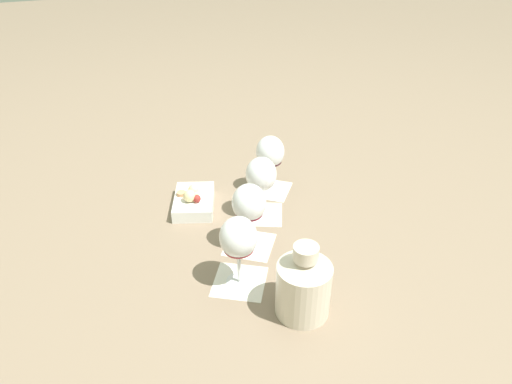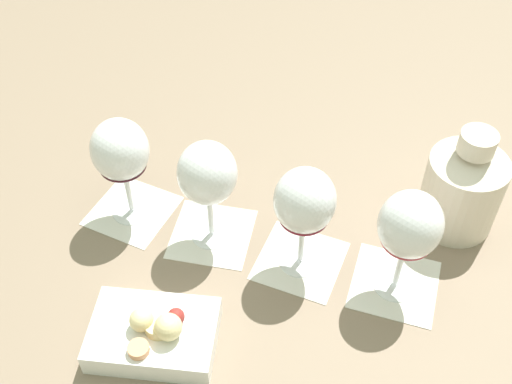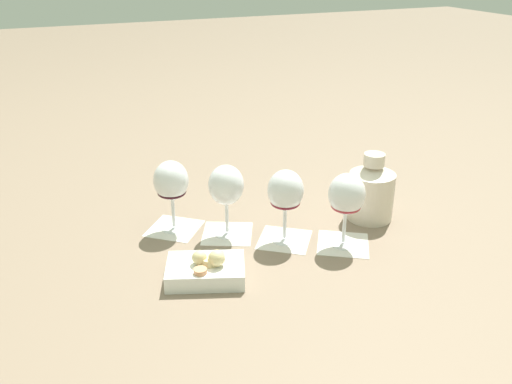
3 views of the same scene
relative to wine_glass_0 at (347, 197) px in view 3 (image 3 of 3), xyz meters
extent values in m
plane|color=#7F6B56|center=(0.17, -0.11, -0.12)|extent=(8.00, 8.00, 0.00)
cube|color=silver|center=(0.00, 0.00, -0.12)|extent=(0.16, 0.16, 0.00)
cube|color=silver|center=(0.12, -0.07, -0.12)|extent=(0.16, 0.16, 0.00)
cube|color=silver|center=(0.23, -0.15, -0.12)|extent=(0.16, 0.16, 0.00)
cube|color=silver|center=(0.34, -0.23, -0.12)|extent=(0.16, 0.16, 0.00)
cylinder|color=white|center=(0.00, 0.00, -0.12)|extent=(0.06, 0.06, 0.01)
cylinder|color=white|center=(0.00, 0.00, -0.07)|extent=(0.01, 0.01, 0.08)
ellipsoid|color=white|center=(0.00, 0.00, 0.01)|extent=(0.08, 0.08, 0.10)
ellipsoid|color=maroon|center=(0.00, 0.00, -0.02)|extent=(0.07, 0.07, 0.03)
cylinder|color=white|center=(0.12, -0.07, -0.12)|extent=(0.06, 0.06, 0.01)
cylinder|color=white|center=(0.12, -0.07, -0.07)|extent=(0.01, 0.01, 0.08)
ellipsoid|color=white|center=(0.12, -0.07, 0.01)|extent=(0.08, 0.08, 0.10)
ellipsoid|color=maroon|center=(0.12, -0.07, -0.02)|extent=(0.07, 0.07, 0.02)
cylinder|color=white|center=(0.23, -0.15, -0.12)|extent=(0.06, 0.06, 0.01)
cylinder|color=white|center=(0.23, -0.15, -0.07)|extent=(0.01, 0.01, 0.08)
ellipsoid|color=white|center=(0.23, -0.15, 0.01)|extent=(0.08, 0.08, 0.10)
ellipsoid|color=#4A1221|center=(0.23, -0.15, -0.02)|extent=(0.07, 0.07, 0.04)
cylinder|color=white|center=(0.34, -0.23, -0.12)|extent=(0.06, 0.06, 0.01)
cylinder|color=white|center=(0.34, -0.23, -0.07)|extent=(0.01, 0.01, 0.08)
ellipsoid|color=white|center=(0.34, -0.23, 0.01)|extent=(0.08, 0.08, 0.10)
ellipsoid|color=black|center=(0.34, -0.23, -0.02)|extent=(0.07, 0.07, 0.02)
cylinder|color=beige|center=(-0.13, -0.09, -0.06)|extent=(0.11, 0.11, 0.12)
cone|color=beige|center=(-0.13, -0.09, 0.01)|extent=(0.11, 0.11, 0.02)
cylinder|color=beige|center=(-0.13, -0.09, 0.04)|extent=(0.05, 0.05, 0.03)
cube|color=white|center=(0.34, 0.01, -0.10)|extent=(0.19, 0.16, 0.04)
sphere|color=maroon|center=(0.31, 0.01, -0.07)|extent=(0.02, 0.02, 0.02)
cylinder|color=beige|center=(0.33, 0.02, -0.08)|extent=(0.04, 0.04, 0.02)
cylinder|color=tan|center=(0.36, 0.04, -0.08)|extent=(0.03, 0.03, 0.01)
sphere|color=beige|center=(0.32, 0.03, -0.07)|extent=(0.04, 0.04, 0.04)
sphere|color=beige|center=(0.35, 0.01, -0.07)|extent=(0.03, 0.03, 0.03)
camera|label=1|loc=(-0.73, 0.26, 0.61)|focal=32.00mm
camera|label=2|loc=(0.31, 0.47, 0.62)|focal=45.00mm
camera|label=3|loc=(0.61, 0.93, 0.52)|focal=38.00mm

